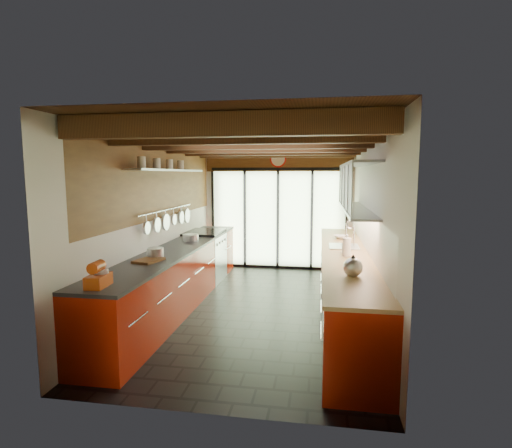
% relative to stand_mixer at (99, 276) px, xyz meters
% --- Properties ---
extents(ground, '(5.50, 5.50, 0.00)m').
position_rel_stand_mixer_xyz_m(ground, '(1.27, 2.24, -1.02)').
color(ground, black).
rests_on(ground, ground).
extents(room_shell, '(5.50, 5.50, 5.50)m').
position_rel_stand_mixer_xyz_m(room_shell, '(1.27, 2.24, 0.63)').
color(room_shell, silver).
rests_on(room_shell, ground).
extents(ceiling_beams, '(3.14, 5.06, 4.90)m').
position_rel_stand_mixer_xyz_m(ceiling_beams, '(1.27, 2.62, 1.44)').
color(ceiling_beams, '#593316').
rests_on(ceiling_beams, ground).
extents(glass_door, '(2.95, 0.10, 2.90)m').
position_rel_stand_mixer_xyz_m(glass_door, '(1.27, 4.94, 0.63)').
color(glass_door, '#C6EAAD').
rests_on(glass_door, ground).
extents(left_counter, '(0.68, 5.00, 0.92)m').
position_rel_stand_mixer_xyz_m(left_counter, '(-0.01, 2.24, -0.56)').
color(left_counter, '#9A1A07').
rests_on(left_counter, ground).
extents(range_stove, '(0.66, 0.90, 0.97)m').
position_rel_stand_mixer_xyz_m(range_stove, '(-0.01, 3.69, -0.55)').
color(range_stove, silver).
rests_on(range_stove, ground).
extents(right_counter, '(0.68, 5.00, 0.92)m').
position_rel_stand_mixer_xyz_m(right_counter, '(2.54, 2.24, -0.56)').
color(right_counter, '#9A1A07').
rests_on(right_counter, ground).
extents(sink_assembly, '(0.45, 0.52, 0.43)m').
position_rel_stand_mixer_xyz_m(sink_assembly, '(2.56, 2.64, -0.06)').
color(sink_assembly, silver).
rests_on(sink_assembly, right_counter).
extents(upper_cabinets_right, '(0.34, 3.00, 3.00)m').
position_rel_stand_mixer_xyz_m(upper_cabinets_right, '(2.70, 2.54, 0.83)').
color(upper_cabinets_right, silver).
rests_on(upper_cabinets_right, ground).
extents(left_wall_fixtures, '(0.28, 2.60, 0.96)m').
position_rel_stand_mixer_xyz_m(left_wall_fixtures, '(-0.20, 2.50, 0.78)').
color(left_wall_fixtures, silver).
rests_on(left_wall_fixtures, ground).
extents(stand_mixer, '(0.19, 0.30, 0.27)m').
position_rel_stand_mixer_xyz_m(stand_mixer, '(0.00, 0.00, 0.00)').
color(stand_mixer, '#B9400E').
rests_on(stand_mixer, left_counter).
extents(pot_large, '(0.26, 0.26, 0.14)m').
position_rel_stand_mixer_xyz_m(pot_large, '(0.00, 1.38, -0.03)').
color(pot_large, silver).
rests_on(pot_large, left_counter).
extents(pot_small, '(0.33, 0.33, 0.10)m').
position_rel_stand_mixer_xyz_m(pot_small, '(0.00, 2.86, -0.05)').
color(pot_small, silver).
rests_on(pot_small, left_counter).
extents(cutting_board, '(0.34, 0.42, 0.03)m').
position_rel_stand_mixer_xyz_m(cutting_board, '(0.00, 1.17, -0.09)').
color(cutting_board, brown).
rests_on(cutting_board, left_counter).
extents(kettle, '(0.25, 0.28, 0.25)m').
position_rel_stand_mixer_xyz_m(kettle, '(2.54, 0.84, 0.01)').
color(kettle, silver).
rests_on(kettle, right_counter).
extents(paper_towel, '(0.15, 0.15, 0.30)m').
position_rel_stand_mixer_xyz_m(paper_towel, '(2.54, 1.92, 0.02)').
color(paper_towel, white).
rests_on(paper_towel, right_counter).
extents(soap_bottle, '(0.10, 0.11, 0.20)m').
position_rel_stand_mixer_xyz_m(soap_bottle, '(2.54, 2.14, -0.00)').
color(soap_bottle, silver).
rests_on(soap_bottle, right_counter).
extents(bowl, '(0.31, 0.31, 0.06)m').
position_rel_stand_mixer_xyz_m(bowl, '(2.54, 3.45, -0.08)').
color(bowl, silver).
rests_on(bowl, right_counter).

